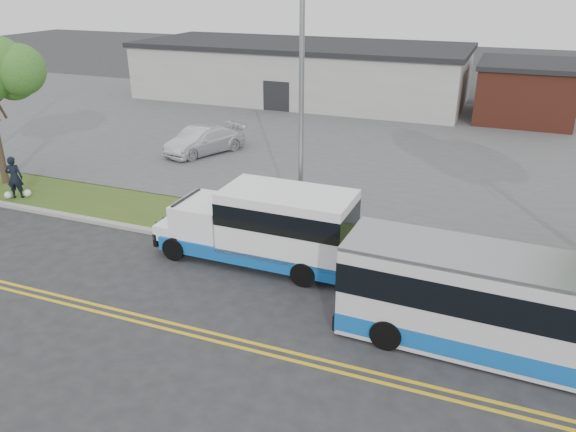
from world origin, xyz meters
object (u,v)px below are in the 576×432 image
at_px(shuttle_bus, 268,224).
at_px(parked_car_b, 205,141).
at_px(streetlight_near, 301,99).
at_px(transit_bus, 534,312).
at_px(pedestrian, 14,177).
at_px(parked_car_a, 197,140).

height_order(shuttle_bus, parked_car_b, shuttle_bus).
distance_m(streetlight_near, transit_bus, 9.92).
bearing_deg(streetlight_near, pedestrian, -176.34).
height_order(transit_bus, parked_car_b, transit_bus).
distance_m(streetlight_near, parked_car_b, 12.72).
xyz_separation_m(shuttle_bus, transit_bus, (8.26, -2.39, -0.06)).
bearing_deg(pedestrian, shuttle_bus, 148.05).
relative_size(shuttle_bus, transit_bus, 0.71).
distance_m(streetlight_near, pedestrian, 13.61).
relative_size(pedestrian, parked_car_b, 0.41).
xyz_separation_m(streetlight_near, shuttle_bus, (-0.33, -2.13, -3.80)).
height_order(streetlight_near, pedestrian, streetlight_near).
bearing_deg(transit_bus, parked_car_a, 145.35).
xyz_separation_m(pedestrian, parked_car_b, (4.32, 9.07, -0.27)).
height_order(transit_bus, pedestrian, transit_bus).
distance_m(shuttle_bus, parked_car_a, 13.47).
bearing_deg(shuttle_bus, transit_bus, -15.65).
bearing_deg(parked_car_a, shuttle_bus, -41.22).
height_order(parked_car_a, parked_car_b, parked_car_a).
bearing_deg(parked_car_b, shuttle_bus, -25.38).
height_order(streetlight_near, parked_car_b, streetlight_near).
bearing_deg(parked_car_a, transit_bus, -28.30).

